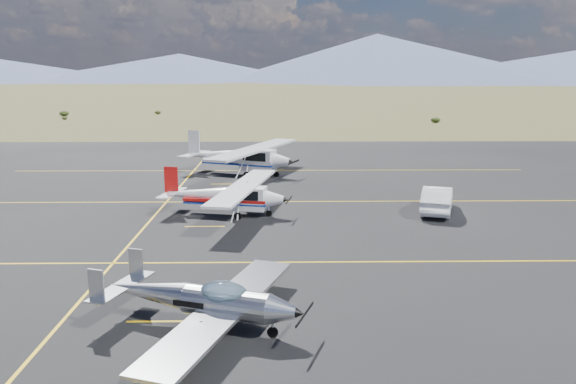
% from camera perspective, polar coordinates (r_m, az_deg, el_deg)
% --- Properties ---
extents(ground, '(1600.00, 1600.00, 0.00)m').
position_cam_1_polar(ground, '(21.13, -2.92, -8.96)').
color(ground, '#383D1C').
rests_on(ground, ground).
extents(apron, '(72.00, 72.00, 0.02)m').
position_cam_1_polar(apron, '(27.78, -2.42, -3.79)').
color(apron, black).
rests_on(apron, ground).
extents(aircraft_low_wing, '(6.32, 8.54, 1.87)m').
position_cam_1_polar(aircraft_low_wing, '(17.27, -8.47, -10.81)').
color(aircraft_low_wing, silver).
rests_on(aircraft_low_wing, apron).
extents(aircraft_cessna, '(6.29, 10.08, 2.55)m').
position_cam_1_polar(aircraft_cessna, '(30.46, -6.33, -0.24)').
color(aircraft_cessna, white).
rests_on(aircraft_cessna, apron).
extents(aircraft_plain, '(9.09, 12.38, 3.22)m').
position_cam_1_polar(aircraft_plain, '(42.46, -4.94, 3.66)').
color(aircraft_plain, silver).
rests_on(aircraft_plain, apron).
extents(sedan, '(2.88, 4.71, 1.46)m').
position_cam_1_polar(sedan, '(31.94, 14.92, -0.72)').
color(sedan, white).
rests_on(sedan, apron).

